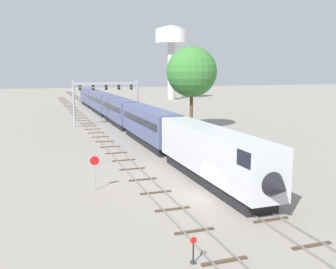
{
  "coord_description": "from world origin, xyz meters",
  "views": [
    {
      "loc": [
        -12.34,
        -26.58,
        9.82
      ],
      "look_at": [
        1.0,
        12.0,
        3.0
      ],
      "focal_mm": 41.05,
      "sensor_mm": 36.0,
      "label": 1
    }
  ],
  "objects_px": {
    "trackside_tree_left": "(192,72)",
    "switch_stand": "(193,254)",
    "stop_sign": "(95,168)",
    "water_tower": "(171,40)",
    "signal_gantry": "(106,92)",
    "passenger_train": "(118,110)"
  },
  "relations": [
    {
      "from": "water_tower",
      "to": "switch_stand",
      "type": "height_order",
      "value": "water_tower"
    },
    {
      "from": "trackside_tree_left",
      "to": "switch_stand",
      "type": "bearing_deg",
      "value": -112.35
    },
    {
      "from": "passenger_train",
      "to": "trackside_tree_left",
      "type": "height_order",
      "value": "trackside_tree_left"
    },
    {
      "from": "signal_gantry",
      "to": "switch_stand",
      "type": "relative_size",
      "value": 8.29
    },
    {
      "from": "signal_gantry",
      "to": "trackside_tree_left",
      "type": "height_order",
      "value": "trackside_tree_left"
    },
    {
      "from": "water_tower",
      "to": "stop_sign",
      "type": "height_order",
      "value": "water_tower"
    },
    {
      "from": "signal_gantry",
      "to": "switch_stand",
      "type": "bearing_deg",
      "value": -95.35
    },
    {
      "from": "stop_sign",
      "to": "trackside_tree_left",
      "type": "relative_size",
      "value": 0.21
    },
    {
      "from": "water_tower",
      "to": "switch_stand",
      "type": "bearing_deg",
      "value": -108.99
    },
    {
      "from": "switch_stand",
      "to": "trackside_tree_left",
      "type": "height_order",
      "value": "trackside_tree_left"
    },
    {
      "from": "stop_sign",
      "to": "water_tower",
      "type": "bearing_deg",
      "value": 66.87
    },
    {
      "from": "water_tower",
      "to": "trackside_tree_left",
      "type": "bearing_deg",
      "value": -106.74
    },
    {
      "from": "stop_sign",
      "to": "trackside_tree_left",
      "type": "bearing_deg",
      "value": 54.27
    },
    {
      "from": "switch_stand",
      "to": "signal_gantry",
      "type": "bearing_deg",
      "value": 84.65
    },
    {
      "from": "passenger_train",
      "to": "switch_stand",
      "type": "distance_m",
      "value": 52.96
    },
    {
      "from": "passenger_train",
      "to": "water_tower",
      "type": "xyz_separation_m",
      "value": [
        29.89,
        55.02,
        17.25
      ]
    },
    {
      "from": "signal_gantry",
      "to": "water_tower",
      "type": "relative_size",
      "value": 0.49
    },
    {
      "from": "trackside_tree_left",
      "to": "water_tower",
      "type": "bearing_deg",
      "value": 73.26
    },
    {
      "from": "switch_stand",
      "to": "trackside_tree_left",
      "type": "relative_size",
      "value": 0.11
    },
    {
      "from": "water_tower",
      "to": "signal_gantry",
      "type": "bearing_deg",
      "value": -119.99
    },
    {
      "from": "switch_stand",
      "to": "trackside_tree_left",
      "type": "xyz_separation_m",
      "value": [
        17.38,
        42.26,
        9.08
      ]
    },
    {
      "from": "trackside_tree_left",
      "to": "stop_sign",
      "type": "bearing_deg",
      "value": -125.73
    }
  ]
}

